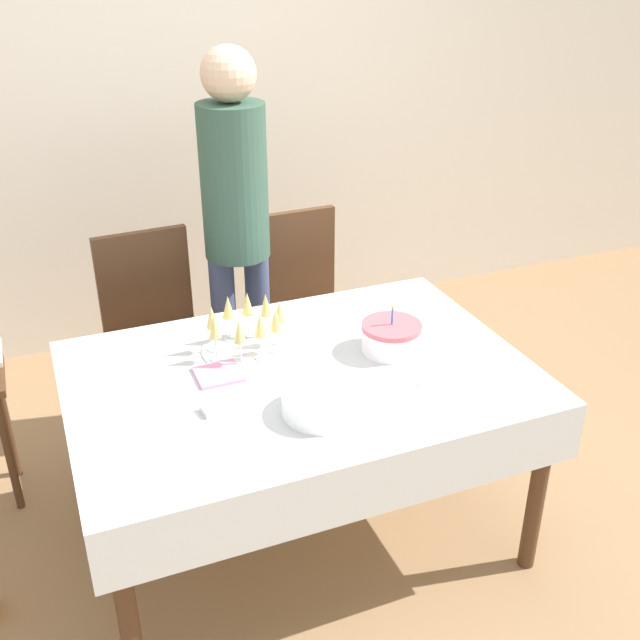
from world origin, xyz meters
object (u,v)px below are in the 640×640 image
dining_chair_far_right (303,307)px  birthday_cake (391,337)px  plate_stack_main (322,404)px  person_standing (236,210)px  champagne_tray (248,327)px  dining_chair_far_left (155,333)px

dining_chair_far_right → birthday_cake: size_ratio=4.38×
plate_stack_main → person_standing: person_standing is taller
champagne_tray → dining_chair_far_right: bearing=54.8°
dining_chair_far_left → plate_stack_main: dining_chair_far_left is taller
champagne_tray → plate_stack_main: bearing=-78.6°
dining_chair_far_left → champagne_tray: bearing=-70.3°
birthday_cake → champagne_tray: (-0.47, 0.19, 0.04)m
birthday_cake → champagne_tray: size_ratio=0.63×
dining_chair_far_left → person_standing: 0.64m
birthday_cake → plate_stack_main: bearing=-144.2°
dining_chair_far_left → dining_chair_far_right: bearing=0.0°
dining_chair_far_left → dining_chair_far_right: 0.69m
birthday_cake → person_standing: bearing=109.8°
person_standing → dining_chair_far_left: bearing=-177.5°
dining_chair_far_left → plate_stack_main: 1.18m
dining_chair_far_right → person_standing: person_standing is taller
person_standing → dining_chair_far_right: bearing=-3.3°
birthday_cake → person_standing: 0.94m
champagne_tray → plate_stack_main: 0.48m
dining_chair_far_left → person_standing: bearing=2.5°
birthday_cake → champagne_tray: bearing=157.7°
birthday_cake → champagne_tray: champagne_tray is taller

